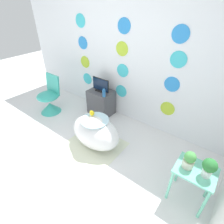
% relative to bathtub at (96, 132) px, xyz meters
% --- Properties ---
extents(ground_plane, '(12.00, 12.00, 0.00)m').
position_rel_bathtub_xyz_m(ground_plane, '(-0.21, -0.90, -0.27)').
color(ground_plane, white).
extents(wall_back_dotted, '(5.12, 0.05, 2.60)m').
position_rel_bathtub_xyz_m(wall_back_dotted, '(-0.21, 1.04, 1.03)').
color(wall_back_dotted, white).
rests_on(wall_back_dotted, ground_plane).
extents(rug, '(0.92, 0.89, 0.01)m').
position_rel_bathtub_xyz_m(rug, '(-0.01, -0.08, -0.27)').
color(rug, silver).
rests_on(rug, ground_plane).
extents(bathtub, '(0.87, 0.55, 0.53)m').
position_rel_bathtub_xyz_m(bathtub, '(0.00, 0.00, 0.00)').
color(bathtub, white).
rests_on(bathtub, ground_plane).
extents(rubber_duck, '(0.08, 0.09, 0.10)m').
position_rel_bathtub_xyz_m(rubber_duck, '(-0.10, 0.04, 0.31)').
color(rubber_duck, yellow).
rests_on(rubber_duck, bathtub).
extents(chair, '(0.46, 0.46, 0.80)m').
position_rel_bathtub_xyz_m(chair, '(-1.48, 0.17, -0.01)').
color(chair, '#38B2A3').
rests_on(chair, ground_plane).
extents(tv_cabinet, '(0.49, 0.38, 0.53)m').
position_rel_bathtub_xyz_m(tv_cabinet, '(-0.56, 0.80, -0.00)').
color(tv_cabinet, '#4C4C51').
rests_on(tv_cabinet, ground_plane).
extents(tv, '(0.39, 0.12, 0.27)m').
position_rel_bathtub_xyz_m(tv, '(-0.56, 0.80, 0.38)').
color(tv, black).
rests_on(tv, tv_cabinet).
extents(vase, '(0.06, 0.06, 0.16)m').
position_rel_bathtub_xyz_m(vase, '(-0.36, 0.66, 0.33)').
color(vase, '#2D72B7').
rests_on(vase, tv_cabinet).
extents(side_table, '(0.43, 0.36, 0.53)m').
position_rel_bathtub_xyz_m(side_table, '(1.53, -0.03, 0.15)').
color(side_table, '#72D8B7').
rests_on(side_table, ground_plane).
extents(potted_plant_left, '(0.13, 0.13, 0.21)m').
position_rel_bathtub_xyz_m(potted_plant_left, '(1.43, -0.04, 0.37)').
color(potted_plant_left, beige).
rests_on(potted_plant_left, side_table).
extents(potted_plant_right, '(0.15, 0.15, 0.23)m').
position_rel_bathtub_xyz_m(potted_plant_right, '(1.63, -0.04, 0.39)').
color(potted_plant_right, white).
rests_on(potted_plant_right, side_table).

